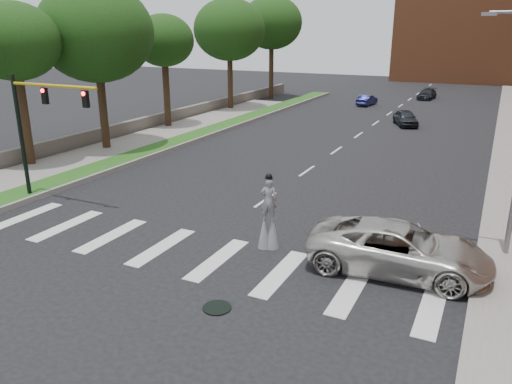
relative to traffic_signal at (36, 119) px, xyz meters
name	(u,v)px	position (x,y,z in m)	size (l,w,h in m)	color
ground_plane	(174,263)	(9.78, -3.00, -4.15)	(160.00, 160.00, 0.00)	black
grass_median	(199,134)	(-1.72, 17.00, -4.03)	(2.00, 60.00, 0.25)	#1F5117
median_curb	(210,135)	(-0.67, 17.00, -4.01)	(0.20, 60.00, 0.28)	gray
sidewalk_left	(80,158)	(-4.72, 7.00, -4.06)	(4.00, 60.00, 0.18)	gray
stone_wall	(158,120)	(-7.22, 19.00, -3.60)	(0.50, 56.00, 1.10)	#5D5850
manhole	(217,308)	(12.78, -5.00, -4.13)	(0.90, 0.90, 0.04)	black
building_backdrop	(484,24)	(15.78, 75.00, 4.85)	(26.00, 14.00, 18.00)	#995330
traffic_signal	(36,119)	(0.00, 0.00, 0.00)	(5.30, 0.23, 6.20)	black
stilt_performer	(268,219)	(12.33, -0.19, -2.93)	(0.82, 0.62, 3.07)	black
suv_crossing	(399,249)	(17.31, 0.00, -3.27)	(2.94, 6.37, 1.77)	beige
car_near	(406,118)	(12.41, 28.97, -3.47)	(1.61, 4.01, 1.37)	black
car_mid	(367,100)	(6.29, 39.58, -3.56)	(1.25, 3.59, 1.18)	#15174A
car_far	(427,94)	(11.59, 48.03, -3.54)	(1.71, 4.21, 1.22)	black
tree_1	(14,42)	(-6.28, 4.45, 3.35)	(5.36, 5.36, 9.84)	black
tree_2	(96,33)	(-5.14, 10.05, 3.84)	(7.76, 7.76, 11.32)	black
tree_3	(164,41)	(-6.09, 18.89, 3.10)	(5.05, 5.05, 9.47)	black
tree_4	(229,30)	(-6.11, 30.27, 3.97)	(7.35, 7.35, 11.28)	black
tree_5	(272,23)	(-5.90, 40.28, 4.73)	(7.28, 7.28, 12.01)	black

